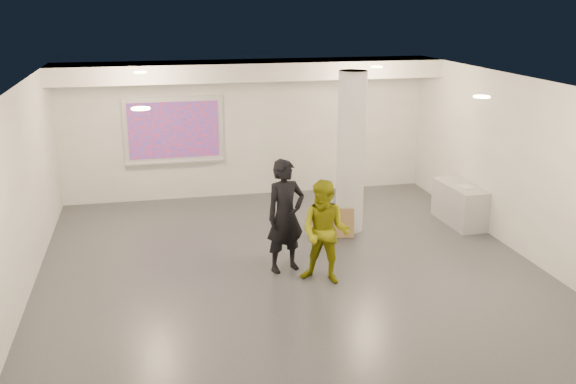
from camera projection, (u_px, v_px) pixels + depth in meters
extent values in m
cube|color=#35383C|center=(293.00, 274.00, 10.26)|extent=(8.00, 9.00, 0.01)
cube|color=silver|center=(294.00, 86.00, 9.40)|extent=(8.00, 9.00, 0.01)
cube|color=silver|center=(248.00, 128.00, 14.04)|extent=(8.00, 0.01, 3.00)
cube|color=silver|center=(409.00, 322.00, 5.62)|extent=(8.00, 0.01, 3.00)
cube|color=silver|center=(17.00, 201.00, 9.00)|extent=(0.01, 9.00, 3.00)
cube|color=silver|center=(528.00, 169.00, 10.66)|extent=(0.01, 9.00, 3.00)
cube|color=silver|center=(251.00, 70.00, 13.14)|extent=(8.00, 1.10, 0.36)
cylinder|color=#FAEF96|center=(140.00, 72.00, 11.29)|extent=(0.22, 0.22, 0.02)
cylinder|color=#FAEF96|center=(377.00, 67.00, 12.20)|extent=(0.22, 0.22, 0.02)
cylinder|color=#FAEF96|center=(141.00, 109.00, 7.55)|extent=(0.22, 0.22, 0.02)
cylinder|color=#FAEF96|center=(482.00, 97.00, 8.46)|extent=(0.22, 0.22, 0.02)
cylinder|color=silver|center=(351.00, 153.00, 11.82)|extent=(0.52, 0.52, 3.00)
cube|color=silver|center=(174.00, 130.00, 13.65)|extent=(2.10, 0.06, 1.40)
cube|color=blue|center=(174.00, 130.00, 13.61)|extent=(1.90, 0.01, 1.20)
cube|color=silver|center=(175.00, 162.00, 13.80)|extent=(2.10, 0.08, 0.04)
cube|color=#9EA2A4|center=(460.00, 204.00, 12.49)|extent=(0.59, 1.34, 0.77)
cube|color=silver|center=(465.00, 187.00, 12.24)|extent=(0.25, 0.32, 0.02)
cube|color=olive|center=(341.00, 223.00, 11.78)|extent=(0.51, 0.25, 0.54)
cube|color=olive|center=(321.00, 228.00, 11.63)|extent=(0.46, 0.28, 0.47)
imported|color=black|center=(285.00, 216.00, 10.16)|extent=(0.77, 0.62, 1.84)
imported|color=olive|center=(325.00, 232.00, 9.76)|extent=(0.99, 0.93, 1.62)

